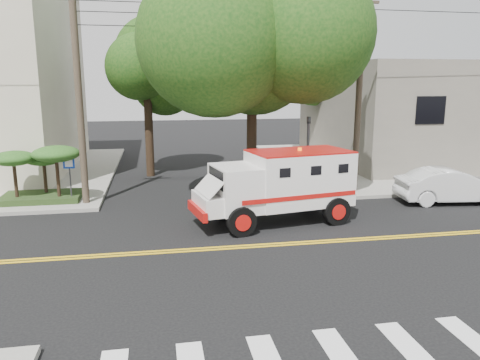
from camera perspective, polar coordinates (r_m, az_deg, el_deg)
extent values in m
plane|color=black|center=(14.77, 0.82, -8.12)|extent=(100.00, 100.00, 0.00)
cube|color=gray|center=(31.97, 20.25, 2.19)|extent=(17.00, 17.00, 0.15)
cube|color=#676158|center=(32.85, 22.47, 7.68)|extent=(14.00, 12.00, 6.00)
cylinder|color=#382D23|center=(19.83, -19.04, 9.65)|extent=(0.28, 0.28, 9.00)
cylinder|color=#382D23|center=(21.77, 14.29, 10.07)|extent=(0.28, 0.28, 9.00)
cylinder|color=black|center=(20.60, 1.44, 7.56)|extent=(0.44, 0.44, 7.00)
sphere|color=#103B10|center=(20.64, 1.50, 17.30)|extent=(5.32, 5.32, 5.32)
sphere|color=#103B10|center=(20.23, 5.32, 18.99)|extent=(4.56, 4.56, 4.56)
cylinder|color=black|center=(25.71, -11.07, 6.64)|extent=(0.44, 0.44, 5.60)
sphere|color=#103B10|center=(25.62, -11.32, 12.89)|extent=(3.92, 3.92, 3.92)
sphere|color=#103B10|center=(25.08, -9.40, 13.95)|extent=(3.36, 3.36, 3.36)
cylinder|color=black|center=(31.73, 10.43, 7.94)|extent=(0.44, 0.44, 5.95)
sphere|color=#103B10|center=(31.67, 10.64, 13.32)|extent=(4.20, 4.20, 4.20)
sphere|color=#103B10|center=(31.46, 12.65, 14.07)|extent=(3.60, 3.60, 3.60)
cylinder|color=#3F3F42|center=(20.54, 8.23, 2.65)|extent=(0.12, 0.12, 3.60)
imported|color=#3F3F42|center=(20.37, 8.35, 6.40)|extent=(0.15, 0.18, 0.90)
cylinder|color=#3F3F42|center=(20.52, -19.96, -0.23)|extent=(0.06, 0.06, 2.00)
cube|color=#0C33A5|center=(20.32, -20.15, 1.94)|extent=(0.45, 0.03, 0.45)
cube|color=#1E3314|center=(21.51, -22.98, -1.92)|extent=(3.20, 2.00, 0.24)
cylinder|color=black|center=(21.26, -25.71, 0.12)|extent=(0.14, 0.14, 1.52)
ellipsoid|color=#1C4B16|center=(21.12, -25.92, 2.39)|extent=(1.73, 1.73, 0.60)
cylinder|color=black|center=(21.70, -22.67, 0.38)|extent=(0.14, 0.14, 1.36)
ellipsoid|color=#1C4B16|center=(21.58, -22.84, 2.37)|extent=(1.55, 1.55, 0.54)
cylinder|color=black|center=(20.67, -21.33, 0.40)|extent=(0.14, 0.14, 1.68)
ellipsoid|color=#1C4B16|center=(20.51, -21.53, 2.99)|extent=(1.91, 1.91, 0.66)
cube|color=silver|center=(17.27, 7.21, 0.26)|extent=(3.89, 2.71, 1.92)
cube|color=silver|center=(16.32, -0.48, -0.99)|extent=(1.80, 2.24, 1.55)
cube|color=black|center=(16.00, -2.88, 0.24)|extent=(0.34, 1.54, 0.64)
cube|color=silver|center=(16.13, -3.68, -2.84)|extent=(1.14, 1.95, 0.64)
cube|color=#B2100D|center=(16.06, -5.23, -3.77)|extent=(0.52, 1.96, 0.32)
cube|color=#B2100D|center=(17.10, 7.30, 3.50)|extent=(3.89, 2.71, 0.05)
cylinder|color=black|center=(15.56, 0.20, -5.11)|extent=(1.04, 0.47, 1.01)
cylinder|color=black|center=(17.42, -2.22, -3.27)|extent=(1.04, 0.47, 1.01)
cylinder|color=black|center=(17.17, 11.69, -3.74)|extent=(1.04, 0.47, 1.01)
cylinder|color=black|center=(18.86, 8.37, -2.20)|extent=(1.04, 0.47, 1.01)
imported|color=silver|center=(21.74, 24.31, -0.63)|extent=(4.63, 2.06, 1.47)
imported|color=gray|center=(21.17, 12.63, 0.82)|extent=(0.77, 0.59, 1.89)
imported|color=gray|center=(25.62, 19.20, 2.37)|extent=(0.98, 0.80, 1.91)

